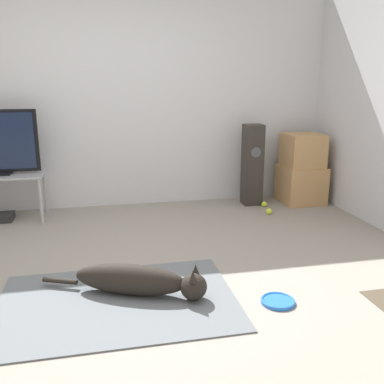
{
  "coord_description": "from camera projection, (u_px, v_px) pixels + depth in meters",
  "views": [
    {
      "loc": [
        -0.12,
        -2.92,
        1.44
      ],
      "look_at": [
        0.68,
        0.79,
        0.45
      ],
      "focal_mm": 40.0,
      "sensor_mm": 36.0,
      "label": 1
    }
  ],
  "objects": [
    {
      "name": "ground_plane",
      "position": [
        124.0,
        282.0,
        3.15
      ],
      "size": [
        12.0,
        12.0,
        0.0
      ],
      "primitive_type": "plane",
      "color": "gray"
    },
    {
      "name": "cardboard_box_upper",
      "position": [
        303.0,
        150.0,
        5.08
      ],
      "size": [
        0.43,
        0.44,
        0.39
      ],
      "color": "tan",
      "rests_on": "cardboard_box_lower"
    },
    {
      "name": "tennis_ball_near_speaker",
      "position": [
        264.0,
        204.0,
        5.02
      ],
      "size": [
        0.07,
        0.07,
        0.07
      ],
      "color": "#C6E033",
      "rests_on": "ground_plane"
    },
    {
      "name": "floor_speaker",
      "position": [
        252.0,
        165.0,
        5.04
      ],
      "size": [
        0.21,
        0.22,
        0.95
      ],
      "color": "#2D2823",
      "rests_on": "ground_plane"
    },
    {
      "name": "area_rug",
      "position": [
        118.0,
        302.0,
        2.86
      ],
      "size": [
        1.57,
        1.08,
        0.01
      ],
      "color": "slate",
      "rests_on": "ground_plane"
    },
    {
      "name": "dog",
      "position": [
        140.0,
        280.0,
        2.92
      ],
      "size": [
        1.11,
        0.53,
        0.24
      ],
      "color": "black",
      "rests_on": "area_rug"
    },
    {
      "name": "tennis_ball_by_boxes",
      "position": [
        269.0,
        211.0,
        4.74
      ],
      "size": [
        0.07,
        0.07,
        0.07
      ],
      "color": "#C6E033",
      "rests_on": "ground_plane"
    },
    {
      "name": "frisbee",
      "position": [
        278.0,
        301.0,
        2.85
      ],
      "size": [
        0.23,
        0.23,
        0.03
      ],
      "color": "blue",
      "rests_on": "ground_plane"
    },
    {
      "name": "wall_back",
      "position": [
        108.0,
        96.0,
        4.81
      ],
      "size": [
        8.0,
        0.06,
        2.55
      ],
      "color": "silver",
      "rests_on": "ground_plane"
    },
    {
      "name": "cardboard_box_lower",
      "position": [
        301.0,
        184.0,
        5.19
      ],
      "size": [
        0.48,
        0.5,
        0.44
      ],
      "color": "tan",
      "rests_on": "ground_plane"
    }
  ]
}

